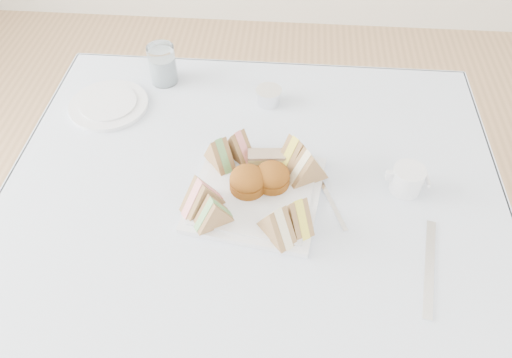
# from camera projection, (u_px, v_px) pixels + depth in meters

# --- Properties ---
(table) EXTENTS (0.90, 0.90, 0.74)m
(table) POSITION_uv_depth(u_px,v_px,m) (251.00, 307.00, 1.25)
(table) COLOR brown
(table) RESTS_ON floor
(tablecloth) EXTENTS (1.02, 1.02, 0.01)m
(tablecloth) POSITION_uv_depth(u_px,v_px,m) (250.00, 215.00, 0.97)
(tablecloth) COLOR white
(tablecloth) RESTS_ON table
(serving_plate) EXTENTS (0.28, 0.28, 0.01)m
(serving_plate) POSITION_uv_depth(u_px,v_px,m) (256.00, 194.00, 1.00)
(serving_plate) COLOR silver
(serving_plate) RESTS_ON tablecloth
(sandwich_fl_a) EXTENTS (0.09, 0.08, 0.08)m
(sandwich_fl_a) POSITION_uv_depth(u_px,v_px,m) (202.00, 194.00, 0.94)
(sandwich_fl_a) COLOR olive
(sandwich_fl_a) RESTS_ON serving_plate
(sandwich_fl_b) EXTENTS (0.08, 0.07, 0.07)m
(sandwich_fl_b) POSITION_uv_depth(u_px,v_px,m) (213.00, 211.00, 0.92)
(sandwich_fl_b) COLOR olive
(sandwich_fl_b) RESTS_ON serving_plate
(sandwich_fr_a) EXTENTS (0.07, 0.09, 0.07)m
(sandwich_fr_a) POSITION_uv_depth(u_px,v_px,m) (297.00, 212.00, 0.91)
(sandwich_fr_a) COLOR olive
(sandwich_fr_a) RESTS_ON serving_plate
(sandwich_fr_b) EXTENTS (0.08, 0.09, 0.07)m
(sandwich_fr_b) POSITION_uv_depth(u_px,v_px,m) (277.00, 222.00, 0.90)
(sandwich_fr_b) COLOR olive
(sandwich_fr_b) RESTS_ON serving_plate
(sandwich_bl_a) EXTENTS (0.08, 0.08, 0.07)m
(sandwich_bl_a) POSITION_uv_depth(u_px,v_px,m) (219.00, 151.00, 1.02)
(sandwich_bl_a) COLOR olive
(sandwich_bl_a) RESTS_ON serving_plate
(sandwich_bl_b) EXTENTS (0.08, 0.08, 0.07)m
(sandwich_bl_b) POSITION_uv_depth(u_px,v_px,m) (238.00, 144.00, 1.04)
(sandwich_bl_b) COLOR olive
(sandwich_bl_b) RESTS_ON serving_plate
(sandwich_br_a) EXTENTS (0.09, 0.08, 0.07)m
(sandwich_br_a) POSITION_uv_depth(u_px,v_px,m) (308.00, 165.00, 0.99)
(sandwich_br_a) COLOR olive
(sandwich_br_a) RESTS_ON serving_plate
(sandwich_br_b) EXTENTS (0.09, 0.09, 0.08)m
(sandwich_br_b) POSITION_uv_depth(u_px,v_px,m) (295.00, 152.00, 1.02)
(sandwich_br_b) COLOR olive
(sandwich_br_b) RESTS_ON serving_plate
(scone_left) EXTENTS (0.07, 0.07, 0.05)m
(scone_left) POSITION_uv_depth(u_px,v_px,m) (248.00, 180.00, 0.98)
(scone_left) COLOR #8E420E
(scone_left) RESTS_ON serving_plate
(scone_right) EXTENTS (0.08, 0.08, 0.05)m
(scone_right) POSITION_uv_depth(u_px,v_px,m) (272.00, 176.00, 0.99)
(scone_right) COLOR #8E420E
(scone_right) RESTS_ON serving_plate
(pastry_slice) EXTENTS (0.08, 0.04, 0.04)m
(pastry_slice) POSITION_uv_depth(u_px,v_px,m) (266.00, 159.00, 1.03)
(pastry_slice) COLOR #D8C976
(pastry_slice) RESTS_ON serving_plate
(side_plate) EXTENTS (0.20, 0.20, 0.01)m
(side_plate) POSITION_uv_depth(u_px,v_px,m) (109.00, 105.00, 1.19)
(side_plate) COLOR silver
(side_plate) RESTS_ON tablecloth
(water_glass) EXTENTS (0.07, 0.07, 0.10)m
(water_glass) POSITION_uv_depth(u_px,v_px,m) (163.00, 64.00, 1.22)
(water_glass) COLOR white
(water_glass) RESTS_ON tablecloth
(tea_strainer) EXTENTS (0.07, 0.07, 0.03)m
(tea_strainer) POSITION_uv_depth(u_px,v_px,m) (269.00, 97.00, 1.19)
(tea_strainer) COLOR silver
(tea_strainer) RESTS_ON tablecloth
(knife) EXTENTS (0.05, 0.21, 0.00)m
(knife) POSITION_uv_depth(u_px,v_px,m) (429.00, 267.00, 0.89)
(knife) COLOR silver
(knife) RESTS_ON tablecloth
(fork) EXTENTS (0.07, 0.15, 0.00)m
(fork) POSITION_uv_depth(u_px,v_px,m) (330.00, 200.00, 0.99)
(fork) COLOR silver
(fork) RESTS_ON tablecloth
(creamer_jug) EXTENTS (0.07, 0.07, 0.06)m
(creamer_jug) POSITION_uv_depth(u_px,v_px,m) (407.00, 180.00, 0.99)
(creamer_jug) COLOR silver
(creamer_jug) RESTS_ON tablecloth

